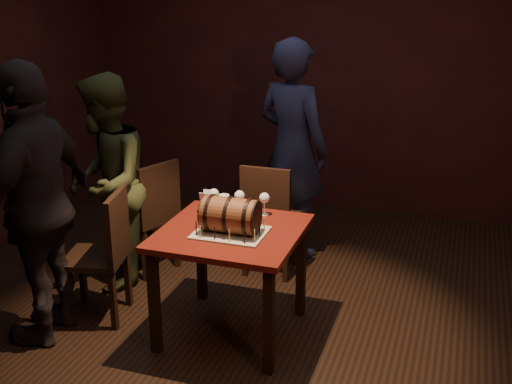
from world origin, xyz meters
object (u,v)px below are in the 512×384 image
wine_glass_right (264,199)px  person_back (292,149)px  chair_left_front (105,249)px  pint_of_ale (224,206)px  wine_glass_left (214,195)px  person_left_front (38,205)px  chair_back (269,214)px  wine_glass_mid (240,197)px  pub_table (231,245)px  barrel_cake (230,215)px  person_left_rear (107,183)px  chair_left_rear (152,211)px

wine_glass_right → person_back: 1.11m
chair_left_front → person_back: (0.91, 1.52, 0.40)m
person_back → pint_of_ale: bearing=104.2°
wine_glass_left → chair_left_front: 0.84m
wine_glass_left → chair_left_front: chair_left_front is taller
person_back → person_left_front: 2.18m
chair_back → wine_glass_mid: bearing=-92.1°
chair_back → pub_table: bearing=-88.1°
barrel_cake → person_back: 1.49m
barrel_cake → wine_glass_right: 0.40m
barrel_cake → chair_left_front: bearing=-178.5°
wine_glass_mid → wine_glass_right: 0.18m
person_left_front → person_back: bearing=143.9°
wine_glass_left → chair_back: (0.21, 0.63, -0.35)m
chair_left_front → wine_glass_mid: bearing=25.2°
pint_of_ale → person_left_rear: size_ratio=0.09×
person_back → chair_left_front: bearing=80.1°
wine_glass_left → chair_back: chair_back is taller
barrel_cake → person_left_front: size_ratio=0.22×
chair_left_front → wine_glass_left: bearing=29.8°
person_left_rear → person_back: bearing=109.4°
wine_glass_right → wine_glass_left: bearing=-175.5°
wine_glass_right → person_back: bearing=95.6°
person_left_rear → chair_back: bearing=92.9°
person_left_front → chair_left_front: bearing=137.1°
person_left_rear → chair_left_front: bearing=5.7°
pub_table → person_left_rear: size_ratio=0.55×
pint_of_ale → person_left_front: (-1.03, -0.63, 0.10)m
wine_glass_left → wine_glass_mid: bearing=5.6°
pub_table → chair_left_rear: chair_left_rear is taller
wine_glass_right → person_left_front: bearing=-150.6°
pub_table → wine_glass_left: size_ratio=5.59×
chair_left_rear → barrel_cake: bearing=-38.2°
barrel_cake → person_left_rear: person_left_rear is taller
chair_left_front → pub_table: bearing=5.2°
chair_left_front → person_left_front: bearing=-129.4°
barrel_cake → pub_table: bearing=108.2°
person_left_rear → person_left_front: bearing=-22.4°
chair_left_rear → pub_table: bearing=-36.5°
wine_glass_mid → person_left_rear: (-1.10, 0.09, -0.04)m
person_left_front → pub_table: bearing=105.5°
chair_back → chair_left_rear: same height
wine_glass_right → chair_back: 0.71m
chair_left_rear → person_left_rear: size_ratio=0.56×
barrel_cake → chair_left_rear: barrel_cake is taller
pub_table → wine_glass_mid: (-0.05, 0.32, 0.23)m
chair_left_rear → wine_glass_right: bearing=-19.1°
person_left_rear → person_left_front: 0.81m
wine_glass_right → person_back: size_ratio=0.09×
wine_glass_left → person_left_rear: (-0.92, 0.11, -0.04)m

